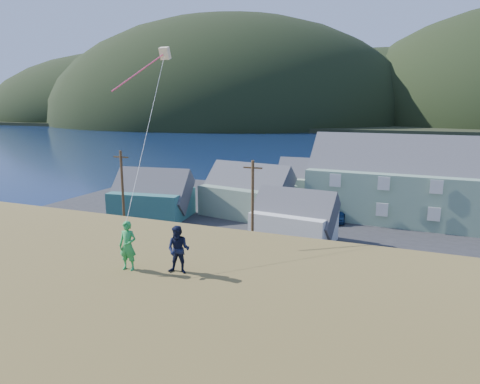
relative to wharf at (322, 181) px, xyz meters
name	(u,v)px	position (x,y,z in m)	size (l,w,h in m)	color
ground	(293,275)	(6.00, -40.00, -0.45)	(900.00, 900.00, 0.00)	#0A1638
grass_strip	(285,285)	(6.00, -42.00, -0.40)	(110.00, 8.00, 0.10)	#4C3D19
waterfront_lot	(333,221)	(6.00, -23.00, -0.39)	(72.00, 36.00, 0.12)	#28282B
wharf	(322,181)	(0.00, 0.00, 0.00)	(26.00, 14.00, 0.90)	gray
far_shore	(407,121)	(6.00, 290.00, 0.55)	(900.00, 320.00, 2.00)	black
far_hills	(464,123)	(41.59, 239.38, 1.55)	(760.00, 265.00, 143.00)	black
lodge	(465,185)	(19.26, -19.48, 4.04)	(33.56, 10.78, 11.67)	slate
shed_teal	(152,196)	(-13.78, -29.38, 2.15)	(9.56, 7.30, 6.97)	#29605B
shed_palegreen_near	(248,192)	(-3.90, -24.27, 2.36)	(11.26, 8.21, 7.48)	slate
shed_white	(294,218)	(3.86, -31.95, 1.92)	(8.21, 5.88, 6.15)	silver
shed_palegreen_far	(316,182)	(1.85, -13.50, 2.24)	(10.63, 6.30, 7.02)	gray
utility_poles	(281,213)	(4.55, -38.50, 4.04)	(32.70, 0.24, 9.00)	#47331E
parked_cars	(268,200)	(-3.17, -18.63, 0.40)	(28.35, 12.91, 1.55)	#ADACB1
kite_flyer_green	(128,246)	(5.00, -58.53, 7.63)	(0.64, 0.42, 1.75)	green
kite_flyer_navy	(179,250)	(6.80, -58.13, 7.59)	(0.81, 0.63, 1.68)	black
kite_rig	(161,58)	(2.75, -52.47, 14.59)	(1.73, 3.40, 9.23)	#FFEBC2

